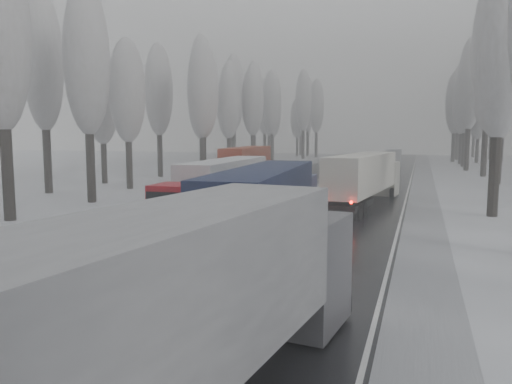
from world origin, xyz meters
The scene contains 49 objects.
carriageway_right centered at (5.25, 30.00, 0.01)m, with size 7.50×200.00×0.03m, color black.
carriageway_left centered at (-5.25, 30.00, 0.01)m, with size 7.50×200.00×0.03m, color black.
median_slush centered at (0.00, 30.00, 0.02)m, with size 3.00×200.00×0.04m, color #ABAEB4.
shoulder_right centered at (10.20, 30.00, 0.02)m, with size 2.40×200.00×0.04m, color #ABAEB4.
shoulder_left centered at (-10.20, 30.00, 0.02)m, with size 2.40×200.00×0.04m, color #ABAEB4.
median_guardrail centered at (0.00, 29.99, 0.60)m, with size 0.12×200.00×0.76m.
tree_18 centered at (14.51, 27.03, 10.70)m, with size 3.60×3.60×16.58m.
tree_22 centered at (17.02, 45.60, 10.24)m, with size 3.60×3.60×15.86m.
tree_24 centered at (17.90, 51.02, 13.19)m, with size 3.60×3.60×20.49m.
tree_26 centered at (17.56, 61.27, 12.10)m, with size 3.60×3.60×18.78m.
tree_28 centered at (16.34, 71.95, 12.64)m, with size 3.60×3.60×19.62m.
tree_30 centered at (16.56, 81.70, 11.52)m, with size 3.60×3.60×17.86m.
tree_31 centered at (22.48, 85.70, 11.97)m, with size 3.60×3.60×18.58m.
tree_32 centered at (16.63, 89.21, 11.18)m, with size 3.60×3.60×17.33m.
tree_33 centered at (19.77, 93.21, 9.26)m, with size 3.60×3.60×14.33m.
tree_34 centered at (15.73, 96.32, 11.37)m, with size 3.60×3.60×17.63m.
tree_35 centered at (24.94, 100.32, 11.77)m, with size 3.60×3.60×18.25m.
tree_36 centered at (17.04, 106.16, 13.02)m, with size 3.60×3.60×20.23m.
tree_37 centered at (24.02, 110.16, 10.56)m, with size 3.60×3.60×16.37m.
tree_38 centered at (18.73, 116.73, 11.59)m, with size 3.60×3.60×17.97m.
tree_39 centered at (21.55, 120.73, 10.45)m, with size 3.60×3.60×16.19m.
tree_58 centered at (-15.13, 24.57, 11.10)m, with size 3.60×3.60×17.21m.
tree_59 centered at (-22.80, 28.57, 11.87)m, with size 3.60×3.60×18.41m.
tree_60 centered at (-17.75, 34.20, 9.59)m, with size 3.60×3.60×14.84m.
tree_61 centered at (-23.52, 38.20, 9.02)m, with size 3.60×3.60×13.95m.
tree_62 centered at (-13.94, 43.73, 10.36)m, with size 3.60×3.60×16.04m.
tree_63 centered at (-21.85, 47.73, 10.89)m, with size 3.60×3.60×16.88m.
tree_64 centered at (-18.26, 52.71, 9.96)m, with size 3.60×3.60×15.42m.
tree_65 centered at (-20.05, 56.71, 12.55)m, with size 3.60×3.60×19.48m.
tree_66 centered at (-18.16, 62.35, 9.84)m, with size 3.60×3.60×15.23m.
tree_67 centered at (-19.54, 66.35, 11.03)m, with size 3.60×3.60×17.09m.
tree_68 centered at (-16.58, 69.11, 10.75)m, with size 3.60×3.60×16.65m.
tree_69 centered at (-21.42, 73.11, 12.46)m, with size 3.60×3.60×19.35m.
tree_70 centered at (-16.33, 79.19, 11.03)m, with size 3.60×3.60×17.09m.
tree_71 centered at (-21.09, 83.19, 12.63)m, with size 3.60×3.60×19.61m.
tree_72 centered at (-18.93, 88.54, 9.76)m, with size 3.60×3.60×15.11m.
tree_73 centered at (-21.82, 92.54, 11.11)m, with size 3.60×3.60×17.22m.
tree_74 centered at (-15.07, 99.33, 12.67)m, with size 3.60×3.60×19.68m.
tree_75 centered at (-24.20, 103.33, 11.99)m, with size 3.60×3.60×18.60m.
tree_76 centered at (-14.05, 108.72, 11.95)m, with size 3.60×3.60×18.55m.
tree_77 centered at (-19.66, 112.72, 9.26)m, with size 3.60×3.60×14.32m.
tree_78 centered at (-17.56, 115.31, 12.59)m, with size 3.60×3.60×19.55m.
tree_79 centered at (-20.33, 119.31, 11.01)m, with size 3.60×3.60×17.07m.
truck_grey_tarp centered at (5.85, -2.44, 2.43)m, with size 4.54×16.36×4.16m.
truck_blue_box centered at (3.45, 12.43, 2.33)m, with size 3.70×15.68×3.99m.
truck_cream_box centered at (5.98, 29.15, 2.32)m, with size 4.29×15.62×3.97m.
box_truck_distant centered at (5.47, 78.32, 1.54)m, with size 2.82×8.17×3.01m.
truck_red_white centered at (-2.30, 20.57, 2.19)m, with size 2.98×14.73×3.76m.
truck_red_red centered at (-8.21, 41.57, 2.35)m, with size 3.57×15.81×4.02m.
Camera 1 is at (9.91, -8.99, 5.43)m, focal length 35.00 mm.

